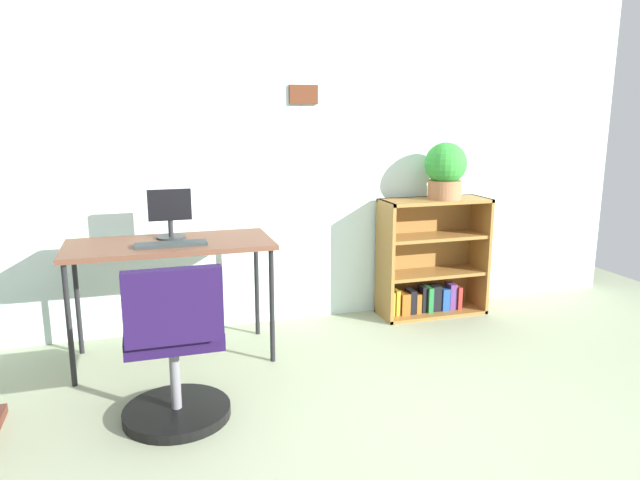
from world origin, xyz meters
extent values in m
cube|color=silver|center=(0.00, 2.15, 1.20)|extent=(5.20, 0.10, 2.39)
cube|color=#4F2514|center=(0.04, 2.09, 1.58)|extent=(0.20, 0.02, 0.13)
cube|color=brown|center=(-0.90, 1.65, 0.70)|extent=(1.19, 0.54, 0.03)
cylinder|color=black|center=(-1.45, 1.42, 0.34)|extent=(0.03, 0.03, 0.69)
cylinder|color=black|center=(-0.34, 1.42, 0.34)|extent=(0.03, 0.03, 0.69)
cylinder|color=black|center=(-1.45, 1.89, 0.34)|extent=(0.03, 0.03, 0.69)
cylinder|color=black|center=(-0.34, 1.89, 0.34)|extent=(0.03, 0.03, 0.69)
cylinder|color=#262628|center=(-0.88, 1.76, 0.73)|extent=(0.17, 0.17, 0.01)
cylinder|color=#262628|center=(-0.88, 1.76, 0.78)|extent=(0.03, 0.03, 0.10)
cube|color=black|center=(-0.88, 1.75, 0.92)|extent=(0.25, 0.02, 0.19)
cube|color=#2A3333|center=(-0.89, 1.55, 0.73)|extent=(0.40, 0.11, 0.02)
cylinder|color=black|center=(-0.94, 0.91, 0.03)|extent=(0.52, 0.52, 0.05)
cylinder|color=slate|center=(-0.94, 0.91, 0.23)|extent=(0.05, 0.05, 0.36)
cube|color=#1F103B|center=(-0.94, 0.91, 0.45)|extent=(0.44, 0.44, 0.08)
cube|color=#1F103B|center=(-0.94, 0.66, 0.65)|extent=(0.42, 0.07, 0.33)
cube|color=olive|center=(0.59, 1.92, 0.43)|extent=(0.02, 0.30, 0.86)
cube|color=olive|center=(1.35, 1.92, 0.43)|extent=(0.02, 0.30, 0.86)
cube|color=olive|center=(0.97, 1.92, 0.84)|extent=(0.79, 0.30, 0.02)
cube|color=olive|center=(0.97, 1.92, 0.01)|extent=(0.79, 0.30, 0.02)
cube|color=olive|center=(0.97, 2.06, 0.43)|extent=(0.79, 0.02, 0.86)
cube|color=olive|center=(0.97, 1.92, 0.31)|extent=(0.74, 0.28, 0.02)
cube|color=olive|center=(0.97, 1.92, 0.58)|extent=(0.74, 0.28, 0.02)
cube|color=#B79323|center=(0.63, 1.91, 0.11)|extent=(0.04, 0.09, 0.18)
cube|color=#B79323|center=(0.68, 1.91, 0.12)|extent=(0.03, 0.10, 0.19)
cube|color=#99591E|center=(0.74, 1.91, 0.10)|extent=(0.06, 0.13, 0.16)
cube|color=black|center=(0.80, 1.91, 0.11)|extent=(0.05, 0.11, 0.17)
cube|color=#99591E|center=(0.85, 1.91, 0.10)|extent=(0.04, 0.09, 0.14)
cube|color=black|center=(0.89, 1.91, 0.12)|extent=(0.03, 0.09, 0.20)
cube|color=#237238|center=(0.94, 1.91, 0.12)|extent=(0.04, 0.12, 0.19)
cube|color=black|center=(0.99, 1.91, 0.12)|extent=(0.07, 0.09, 0.19)
cube|color=#1E478C|center=(1.06, 1.91, 0.11)|extent=(0.06, 0.11, 0.16)
cube|color=#593372|center=(1.13, 1.91, 0.12)|extent=(0.05, 0.10, 0.19)
cube|color=#B22D28|center=(1.17, 1.91, 0.11)|extent=(0.03, 0.13, 0.17)
cylinder|color=#9E6642|center=(1.03, 1.90, 0.92)|extent=(0.24, 0.24, 0.13)
sphere|color=green|center=(1.03, 1.90, 1.11)|extent=(0.30, 0.30, 0.30)
camera|label=1|loc=(-1.04, -1.80, 1.46)|focal=32.89mm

